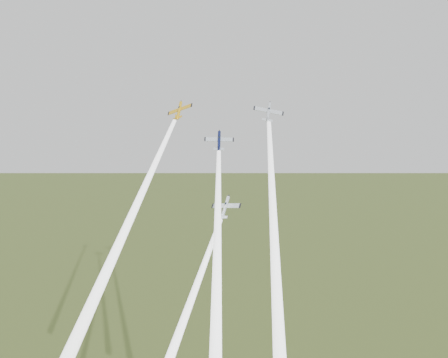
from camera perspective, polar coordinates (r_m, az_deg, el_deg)
plane_yellow at (r=133.50m, az=-4.57°, el=6.97°), size 7.21×7.11×7.62m
smoke_trail_yellow at (r=117.21m, az=-10.20°, el=-5.55°), size 12.88×42.68×47.72m
plane_navy at (r=130.10m, az=-0.50°, el=3.92°), size 7.80×6.70×5.91m
smoke_trail_navy at (r=112.07m, az=-0.72°, el=-9.44°), size 11.51×42.01×46.73m
plane_silver_right at (r=128.92m, az=4.54°, el=6.81°), size 7.05×6.90×7.13m
smoke_trail_silver_right at (r=107.40m, az=5.24°, el=-8.36°), size 12.49×47.85×53.34m
plane_silver_low at (r=121.38m, az=0.13°, el=-2.89°), size 7.81×7.17×6.47m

